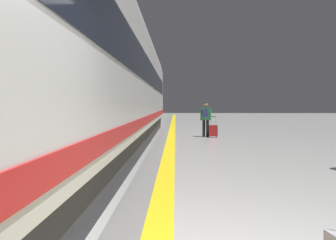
% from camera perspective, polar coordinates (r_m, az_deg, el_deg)
% --- Properties ---
extents(safety_line_strip, '(0.36, 80.00, 0.01)m').
position_cam_1_polar(safety_line_strip, '(12.56, 0.31, -4.16)').
color(safety_line_strip, yellow).
rests_on(safety_line_strip, ground).
extents(tactile_edge_band, '(0.62, 80.00, 0.01)m').
position_cam_1_polar(tactile_edge_band, '(12.57, -1.20, -4.16)').
color(tactile_edge_band, slate).
rests_on(tactile_edge_band, ground).
extents(high_speed_train, '(2.94, 33.41, 4.97)m').
position_cam_1_polar(high_speed_train, '(8.47, -14.81, 9.52)').
color(high_speed_train, '#38383D').
rests_on(high_speed_train, ground).
extents(passenger_near, '(0.49, 0.34, 1.58)m').
position_cam_1_polar(passenger_near, '(16.10, 6.05, 0.61)').
color(passenger_near, black).
rests_on(passenger_near, ground).
extents(suitcase_near, '(0.41, 0.28, 0.94)m').
position_cam_1_polar(suitcase_near, '(15.94, 7.27, -1.70)').
color(suitcase_near, '#A51E1E').
rests_on(suitcase_near, ground).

